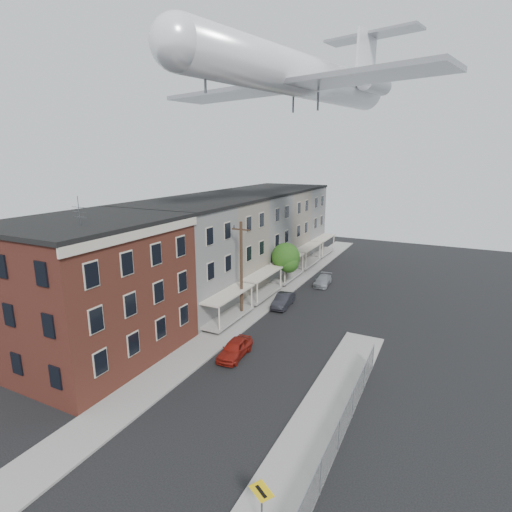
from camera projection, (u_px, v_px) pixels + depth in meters
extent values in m
plane|color=black|center=(165.00, 472.00, 18.91)|extent=(120.00, 120.00, 0.00)
cube|color=gray|center=(270.00, 297.00, 42.11)|extent=(3.00, 62.00, 0.12)
cube|color=gray|center=(316.00, 430.00, 21.72)|extent=(3.00, 26.00, 0.12)
cube|color=gray|center=(282.00, 300.00, 41.48)|extent=(0.15, 62.00, 0.14)
cube|color=gray|center=(291.00, 422.00, 22.34)|extent=(0.15, 26.00, 0.14)
cube|color=black|center=(92.00, 291.00, 28.97)|extent=(10.00, 12.00, 10.00)
cube|color=black|center=(84.00, 221.00, 27.73)|extent=(10.30, 12.30, 0.30)
cube|color=beige|center=(141.00, 234.00, 25.64)|extent=(0.16, 12.20, 0.60)
cylinder|color=#515156|center=(79.00, 212.00, 24.88)|extent=(0.04, 0.04, 2.00)
cube|color=#626260|center=(173.00, 261.00, 37.22)|extent=(10.00, 7.00, 10.00)
cube|color=black|center=(171.00, 206.00, 35.98)|extent=(10.25, 7.00, 0.30)
cube|color=gray|center=(229.00, 317.00, 35.74)|extent=(1.80, 6.40, 0.25)
cube|color=beige|center=(228.00, 294.00, 35.21)|extent=(1.90, 6.50, 0.15)
cube|color=#6D6256|center=(214.00, 247.00, 43.30)|extent=(10.00, 7.00, 10.00)
cube|color=black|center=(213.00, 199.00, 42.05)|extent=(10.25, 7.00, 0.30)
cube|color=gray|center=(263.00, 294.00, 41.82)|extent=(1.80, 6.40, 0.25)
cube|color=beige|center=(263.00, 274.00, 41.29)|extent=(1.90, 6.50, 0.15)
cube|color=#626260|center=(244.00, 236.00, 49.38)|extent=(10.00, 7.00, 10.00)
cube|color=black|center=(244.00, 194.00, 48.13)|extent=(10.25, 7.00, 0.30)
cube|color=gray|center=(288.00, 276.00, 47.90)|extent=(1.80, 6.40, 0.25)
cube|color=beige|center=(288.00, 259.00, 47.36)|extent=(1.90, 6.50, 0.15)
cube|color=#6D6256|center=(268.00, 227.00, 55.45)|extent=(10.00, 7.00, 10.00)
cube|color=black|center=(268.00, 190.00, 54.21)|extent=(10.25, 7.00, 0.30)
cube|color=gray|center=(307.00, 263.00, 53.97)|extent=(1.80, 6.40, 0.25)
cube|color=beige|center=(308.00, 247.00, 53.44)|extent=(1.90, 6.50, 0.15)
cube|color=#626260|center=(287.00, 220.00, 61.53)|extent=(10.00, 7.00, 10.00)
cube|color=black|center=(288.00, 186.00, 60.28)|extent=(10.25, 7.00, 0.30)
cube|color=gray|center=(323.00, 252.00, 60.05)|extent=(1.80, 6.40, 0.25)
cube|color=beige|center=(323.00, 238.00, 59.52)|extent=(1.90, 6.50, 0.15)
cylinder|color=gray|center=(320.00, 477.00, 17.38)|extent=(0.06, 0.06, 1.90)
cylinder|color=gray|center=(339.00, 435.00, 19.98)|extent=(0.06, 0.06, 1.90)
cylinder|color=gray|center=(353.00, 403.00, 22.59)|extent=(0.06, 0.06, 1.90)
cylinder|color=gray|center=(364.00, 377.00, 25.19)|extent=(0.06, 0.06, 1.90)
cylinder|color=gray|center=(373.00, 357.00, 27.80)|extent=(0.06, 0.06, 1.90)
cube|color=gray|center=(340.00, 419.00, 19.77)|extent=(0.04, 18.00, 0.04)
cube|color=gray|center=(339.00, 435.00, 19.98)|extent=(0.02, 18.00, 1.80)
cylinder|color=#515156|center=(262.00, 511.00, 15.30)|extent=(0.07, 0.07, 2.60)
cube|color=yellow|center=(261.00, 491.00, 15.03)|extent=(1.10, 0.03, 1.10)
cube|color=black|center=(261.00, 492.00, 15.02)|extent=(0.52, 0.02, 0.52)
cylinder|color=black|center=(241.00, 271.00, 35.87)|extent=(0.26, 0.26, 9.00)
cube|color=black|center=(241.00, 230.00, 34.95)|extent=(1.80, 0.12, 0.12)
cylinder|color=black|center=(234.00, 227.00, 35.21)|extent=(0.08, 0.08, 0.25)
cylinder|color=black|center=(248.00, 228.00, 34.60)|extent=(0.08, 0.08, 0.25)
cylinder|color=black|center=(285.00, 277.00, 45.27)|extent=(0.24, 0.24, 2.40)
sphere|color=#1F4612|center=(286.00, 257.00, 44.68)|extent=(3.20, 3.20, 3.20)
sphere|color=#1F4612|center=(289.00, 263.00, 44.34)|extent=(2.24, 2.24, 2.24)
imported|color=maroon|center=(235.00, 349.00, 29.62)|extent=(1.79, 3.95, 1.31)
imported|color=black|center=(283.00, 300.00, 39.58)|extent=(1.67, 4.04, 1.30)
imported|color=gray|center=(323.00, 281.00, 46.22)|extent=(1.85, 3.97, 1.12)
cylinder|color=white|center=(299.00, 75.00, 34.21)|extent=(9.62, 26.40, 3.51)
sphere|color=white|center=(178.00, 43.00, 24.45)|extent=(3.51, 3.51, 3.51)
cone|color=white|center=(366.00, 93.00, 43.96)|extent=(4.19, 4.02, 3.51)
cube|color=#939399|center=(288.00, 87.00, 33.25)|extent=(26.66, 10.68, 0.38)
cylinder|color=#939399|center=(328.00, 90.00, 42.71)|extent=(2.74, 4.68, 1.75)
cylinder|color=#939399|center=(374.00, 84.00, 39.42)|extent=(2.74, 4.68, 1.75)
cube|color=white|center=(366.00, 62.00, 42.81)|extent=(1.25, 4.11, 6.14)
cube|color=#939399|center=(372.00, 35.00, 42.94)|extent=(10.79, 5.23, 0.27)
cylinder|color=#515156|center=(205.00, 83.00, 26.55)|extent=(0.18, 0.18, 1.32)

